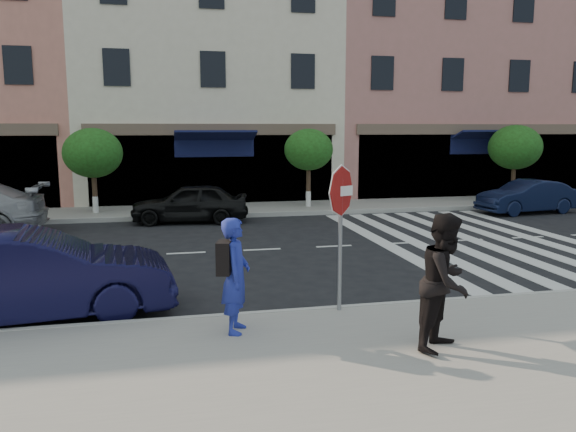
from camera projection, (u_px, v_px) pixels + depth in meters
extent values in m
plane|color=black|center=(296.00, 292.00, 11.11)|extent=(120.00, 120.00, 0.00)
cube|color=gray|center=(359.00, 366.00, 7.48)|extent=(60.00, 4.50, 0.15)
cube|color=gray|center=(232.00, 210.00, 21.72)|extent=(60.00, 3.00, 0.15)
cube|color=beige|center=(205.00, 79.00, 26.56)|extent=(11.00, 9.00, 11.00)
cube|color=tan|center=(439.00, 63.00, 28.91)|extent=(13.00, 9.00, 13.00)
cylinder|color=#473323|center=(95.00, 191.00, 20.34)|extent=(0.18, 0.18, 1.60)
cylinder|color=silver|center=(96.00, 205.00, 20.42)|extent=(0.20, 0.20, 0.60)
ellipsoid|color=#1D4012|center=(93.00, 153.00, 20.13)|extent=(2.10, 2.10, 1.79)
cylinder|color=#473323|center=(308.00, 185.00, 22.00)|extent=(0.18, 0.18, 1.71)
cylinder|color=silver|center=(308.00, 199.00, 22.09)|extent=(0.20, 0.20, 0.60)
ellipsoid|color=#1D4012|center=(309.00, 150.00, 21.79)|extent=(1.90, 1.90, 1.62)
cylinder|color=#473323|center=(513.00, 181.00, 23.89)|extent=(0.18, 0.18, 1.65)
cylinder|color=silver|center=(512.00, 193.00, 23.97)|extent=(0.20, 0.20, 0.60)
ellipsoid|color=#1D4012|center=(515.00, 147.00, 23.66)|extent=(2.20, 2.20, 1.87)
cylinder|color=gray|center=(340.00, 245.00, 9.40)|extent=(0.09, 0.09, 2.24)
cylinder|color=white|center=(341.00, 191.00, 9.24)|extent=(0.81, 0.37, 0.88)
cylinder|color=#9E1411|center=(341.00, 191.00, 9.22)|extent=(0.76, 0.36, 0.82)
cube|color=white|center=(342.00, 191.00, 9.19)|extent=(0.43, 0.21, 0.16)
imported|color=#202C97|center=(236.00, 275.00, 8.42)|extent=(0.58, 0.73, 1.75)
imported|color=black|center=(446.00, 282.00, 7.77)|extent=(1.18, 1.16, 1.92)
imported|color=black|center=(29.00, 276.00, 9.36)|extent=(4.88, 2.23, 1.55)
imported|color=black|center=(190.00, 203.00, 19.18)|extent=(4.10, 1.99, 1.35)
imported|color=black|center=(527.00, 197.00, 21.26)|extent=(3.96, 1.74, 1.26)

